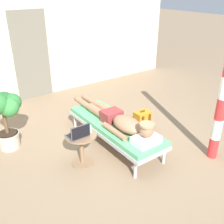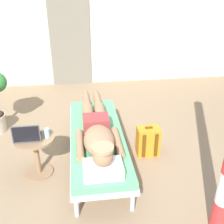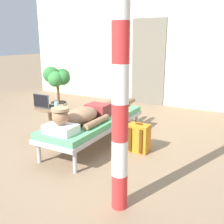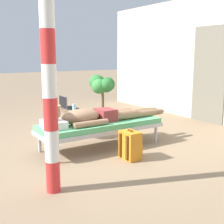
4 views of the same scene
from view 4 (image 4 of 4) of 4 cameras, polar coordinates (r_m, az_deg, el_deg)
ground_plane at (r=4.85m, az=-3.90°, el=-6.62°), size 40.00×40.00×0.00m
house_door_panel at (r=6.76m, az=17.88°, el=6.68°), size 0.84×0.03×2.04m
lounge_chair at (r=4.74m, az=-2.19°, el=-2.67°), size 0.68×2.00×0.42m
person_reclining at (r=4.65m, az=-3.36°, el=-0.76°), size 0.53×2.17×0.33m
side_table at (r=5.31m, az=-7.75°, el=-1.17°), size 0.48×0.48×0.52m
laptop at (r=5.30m, az=-8.60°, el=1.27°), size 0.31×0.24×0.23m
drink_glass at (r=5.13m, az=-7.19°, el=0.94°), size 0.06×0.06×0.11m
backpack at (r=4.26m, az=3.48°, el=-6.34°), size 0.30×0.26×0.42m
potted_plant at (r=6.44m, az=-1.84°, el=4.14°), size 0.58×0.53×1.03m
porch_post at (r=3.11m, az=-11.80°, el=5.79°), size 0.15×0.15×2.39m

